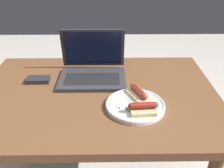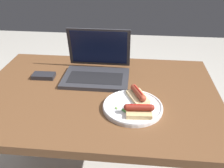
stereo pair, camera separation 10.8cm
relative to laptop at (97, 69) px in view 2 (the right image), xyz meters
The scene contains 7 objects.
desk 0.20m from the laptop, 79.62° to the right, with size 1.10×0.77×0.74m.
laptop is the anchor object (origin of this frame).
plate 0.33m from the laptop, 54.56° to the right, with size 0.25×0.25×0.02m.
sausage_toast_left 0.38m from the laptop, 56.03° to the right, with size 0.12×0.08×0.05m.
sausage_toast_middle 0.29m from the laptop, 44.46° to the right, with size 0.11×0.13×0.04m.
salad_pile 0.34m from the laptop, 61.66° to the right, with size 0.08×0.04×0.01m.
external_drive 0.27m from the laptop, behind, with size 0.11×0.06×0.02m.
Camera 2 is at (0.16, -0.96, 1.34)m, focal length 40.00 mm.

